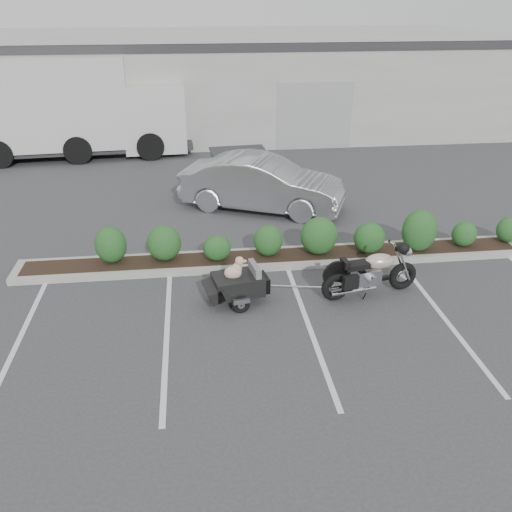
{
  "coord_description": "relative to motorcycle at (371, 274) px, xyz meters",
  "views": [
    {
      "loc": [
        -0.84,
        -9.12,
        5.81
      ],
      "look_at": [
        0.37,
        1.03,
        0.75
      ],
      "focal_mm": 38.0,
      "sensor_mm": 36.0,
      "label": 1
    }
  ],
  "objects": [
    {
      "name": "delivery_truck",
      "position": [
        -7.61,
        11.8,
        1.25
      ],
      "size": [
        8.12,
        3.28,
        3.64
      ],
      "rotation": [
        0.0,
        0.0,
        0.07
      ],
      "color": "silver",
      "rests_on": "ground"
    },
    {
      "name": "sedan",
      "position": [
        -1.61,
        5.22,
        0.27
      ],
      "size": [
        4.92,
        3.35,
        1.53
      ],
      "primitive_type": "imported",
      "rotation": [
        0.0,
        0.0,
        1.16
      ],
      "color": "#ADADB4",
      "rests_on": "ground"
    },
    {
      "name": "ground",
      "position": [
        -2.7,
        -0.43,
        -0.5
      ],
      "size": [
        90.0,
        90.0,
        0.0
      ],
      "primitive_type": "plane",
      "color": "#38383A",
      "rests_on": "ground"
    },
    {
      "name": "pet_trailer",
      "position": [
        -2.79,
        0.02,
        -0.06
      ],
      "size": [
        1.77,
        1.01,
        1.04
      ],
      "rotation": [
        0.0,
        0.0,
        0.18
      ],
      "color": "black",
      "rests_on": "ground"
    },
    {
      "name": "motorcycle",
      "position": [
        0.0,
        0.0,
        0.0
      ],
      "size": [
        2.18,
        0.89,
        1.26
      ],
      "rotation": [
        0.0,
        0.0,
        0.18
      ],
      "color": "black",
      "rests_on": "ground"
    },
    {
      "name": "planter_kerb",
      "position": [
        -1.7,
        1.77,
        -0.43
      ],
      "size": [
        12.0,
        1.0,
        0.15
      ],
      "primitive_type": "cube",
      "color": "#9E9E93",
      "rests_on": "ground"
    },
    {
      "name": "dumpster",
      "position": [
        -2.08,
        7.4,
        0.09
      ],
      "size": [
        1.86,
        1.35,
        1.16
      ],
      "rotation": [
        0.0,
        0.0,
        0.08
      ],
      "color": "#1C4E8D",
      "rests_on": "ground"
    },
    {
      "name": "building",
      "position": [
        -2.7,
        16.57,
        1.5
      ],
      "size": [
        26.0,
        10.0,
        4.0
      ],
      "primitive_type": "cube",
      "color": "#9EA099",
      "rests_on": "ground"
    }
  ]
}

